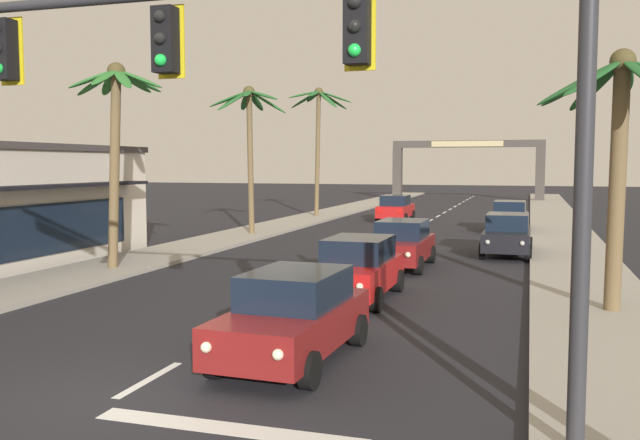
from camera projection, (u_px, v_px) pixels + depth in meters
ground_plane at (116, 398)px, 10.63m from camera, size 220.00×220.00×0.00m
sidewalk_right at (571, 253)px, 27.36m from camera, size 3.20×110.00×0.14m
sidewalk_left at (220, 240)px, 31.97m from camera, size 3.20×110.00×0.14m
lane_markings at (394, 246)px, 30.26m from camera, size 4.28×89.28×0.01m
traffic_signal_mast at (283, 70)px, 9.10m from camera, size 11.29×0.41×6.83m
sedan_lead_at_stop_bar at (294, 315)px, 12.63m from camera, size 2.08×4.50×1.68m
sedan_third_in_queue at (358, 268)px, 18.38m from camera, size 1.97×4.46×1.68m
sedan_fifth_in_queue at (402, 244)px, 24.01m from camera, size 1.97×4.46×1.68m
sedan_oncoming_far at (396, 208)px, 43.36m from camera, size 1.96×4.46×1.68m
sedan_parked_nearest_kerb at (510, 216)px, 36.45m from camera, size 1.99×4.47×1.68m
sedan_parked_mid_kerb at (507, 234)px, 27.15m from camera, size 1.97×4.46×1.68m
palm_left_second at (116, 119)px, 22.68m from camera, size 3.08×3.15×7.05m
palm_left_third at (250, 119)px, 34.29m from camera, size 4.04×4.16×7.60m
palm_left_farthest at (319, 118)px, 45.83m from camera, size 4.40×4.64×8.82m
palm_right_second at (620, 123)px, 16.07m from camera, size 4.04×4.05×6.39m
town_gateway_arch at (467, 161)px, 68.17m from camera, size 15.03×0.90×6.03m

